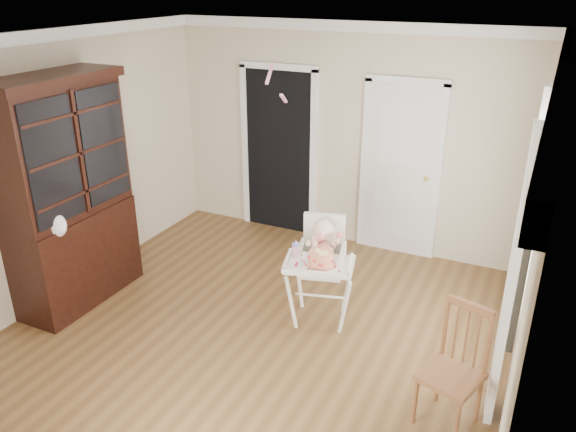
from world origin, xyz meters
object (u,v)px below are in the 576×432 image
at_px(high_chair, 322,259).
at_px(sippy_cup, 296,249).
at_px(dining_chair, 453,371).
at_px(cake, 321,258).
at_px(china_cabinet, 67,194).

height_order(high_chair, sippy_cup, high_chair).
height_order(high_chair, dining_chair, high_chair).
bearing_deg(high_chair, cake, -84.98).
relative_size(high_chair, cake, 3.75).
distance_m(high_chair, china_cabinet, 2.59).
height_order(cake, china_cabinet, china_cabinet).
bearing_deg(sippy_cup, high_chair, 48.29).
relative_size(high_chair, china_cabinet, 0.47).
distance_m(cake, dining_chair, 1.49).
relative_size(high_chair, sippy_cup, 6.33).
height_order(high_chair, cake, high_chair).
distance_m(high_chair, cake, 0.31).
bearing_deg(cake, china_cabinet, -170.27).
bearing_deg(high_chair, dining_chair, -46.77).
relative_size(sippy_cup, dining_chair, 0.17).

